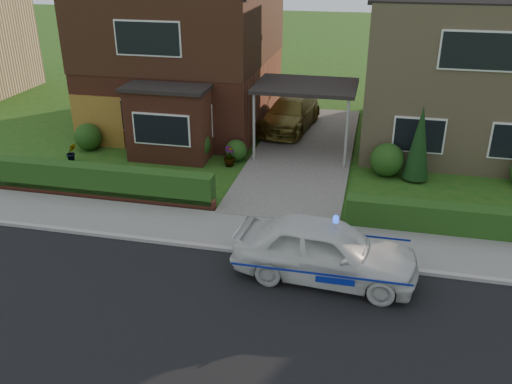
# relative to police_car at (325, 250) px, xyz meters

# --- Properties ---
(ground) EXTENTS (120.00, 120.00, 0.00)m
(ground) POSITION_rel_police_car_xyz_m (-1.73, -2.40, -0.77)
(ground) COLOR #195015
(ground) RESTS_ON ground
(road) EXTENTS (60.00, 6.00, 0.02)m
(road) POSITION_rel_police_car_xyz_m (-1.73, -2.40, -0.77)
(road) COLOR black
(road) RESTS_ON ground
(kerb) EXTENTS (60.00, 0.16, 0.12)m
(kerb) POSITION_rel_police_car_xyz_m (-1.73, 0.65, -0.71)
(kerb) COLOR #9E9993
(kerb) RESTS_ON ground
(sidewalk) EXTENTS (60.00, 2.00, 0.10)m
(sidewalk) POSITION_rel_police_car_xyz_m (-1.73, 1.70, -0.72)
(sidewalk) COLOR slate
(sidewalk) RESTS_ON ground
(driveway) EXTENTS (3.80, 12.00, 0.12)m
(driveway) POSITION_rel_police_car_xyz_m (-1.73, 8.60, -0.71)
(driveway) COLOR #666059
(driveway) RESTS_ON ground
(house_left) EXTENTS (7.50, 9.53, 7.25)m
(house_left) POSITION_rel_police_car_xyz_m (-7.51, 11.50, 3.04)
(house_left) COLOR brown
(house_left) RESTS_ON ground
(house_right) EXTENTS (7.50, 8.06, 7.25)m
(house_right) POSITION_rel_police_car_xyz_m (4.07, 11.59, 2.89)
(house_right) COLOR tan
(house_right) RESTS_ON ground
(carport_link) EXTENTS (3.80, 3.00, 2.77)m
(carport_link) POSITION_rel_police_car_xyz_m (-1.73, 8.55, 1.89)
(carport_link) COLOR black
(carport_link) RESTS_ON ground
(garage_door) EXTENTS (2.20, 0.10, 2.10)m
(garage_door) POSITION_rel_police_car_xyz_m (-9.98, 7.56, 0.28)
(garage_door) COLOR brown
(garage_door) RESTS_ON ground
(dwarf_wall) EXTENTS (7.70, 0.25, 0.36)m
(dwarf_wall) POSITION_rel_police_car_xyz_m (-7.53, 2.90, -0.59)
(dwarf_wall) COLOR brown
(dwarf_wall) RESTS_ON ground
(hedge_left) EXTENTS (7.50, 0.55, 0.90)m
(hedge_left) POSITION_rel_police_car_xyz_m (-7.53, 3.05, -0.77)
(hedge_left) COLOR #143711
(hedge_left) RESTS_ON ground
(hedge_right) EXTENTS (7.50, 0.55, 0.80)m
(hedge_right) POSITION_rel_police_car_xyz_m (4.07, 2.95, -0.77)
(hedge_right) COLOR #143711
(hedge_right) RESTS_ON ground
(shrub_left_far) EXTENTS (1.08, 1.08, 1.08)m
(shrub_left_far) POSITION_rel_police_car_xyz_m (-10.23, 7.10, -0.23)
(shrub_left_far) COLOR #143711
(shrub_left_far) RESTS_ON ground
(shrub_left_mid) EXTENTS (1.32, 1.32, 1.32)m
(shrub_left_mid) POSITION_rel_police_car_xyz_m (-5.73, 6.90, -0.11)
(shrub_left_mid) COLOR #143711
(shrub_left_mid) RESTS_ON ground
(shrub_left_near) EXTENTS (0.84, 0.84, 0.84)m
(shrub_left_near) POSITION_rel_police_car_xyz_m (-4.13, 7.20, -0.35)
(shrub_left_near) COLOR #143711
(shrub_left_near) RESTS_ON ground
(shrub_right_near) EXTENTS (1.20, 1.20, 1.20)m
(shrub_right_near) POSITION_rel_police_car_xyz_m (1.47, 7.00, -0.17)
(shrub_right_near) COLOR #143711
(shrub_right_near) RESTS_ON ground
(conifer_a) EXTENTS (0.90, 0.90, 2.60)m
(conifer_a) POSITION_rel_police_car_xyz_m (2.47, 6.80, 0.53)
(conifer_a) COLOR black
(conifer_a) RESTS_ON ground
(police_car) EXTENTS (4.15, 4.64, 1.70)m
(police_car) POSITION_rel_police_car_xyz_m (0.00, 0.00, 0.00)
(police_car) COLOR silver
(police_car) RESTS_ON ground
(driveway_car) EXTENTS (2.46, 4.86, 1.35)m
(driveway_car) POSITION_rel_police_car_xyz_m (-2.73, 11.25, 0.03)
(driveway_car) COLOR brown
(driveway_car) RESTS_ON driveway
(potted_plant_a) EXTENTS (0.44, 0.30, 0.82)m
(potted_plant_a) POSITION_rel_police_car_xyz_m (-5.82, 6.60, -0.36)
(potted_plant_a) COLOR gray
(potted_plant_a) RESTS_ON ground
(potted_plant_b) EXTENTS (0.51, 0.51, 0.73)m
(potted_plant_b) POSITION_rel_police_car_xyz_m (-10.20, 5.72, -0.41)
(potted_plant_b) COLOR gray
(potted_plant_b) RESTS_ON ground
(potted_plant_c) EXTENTS (0.52, 0.52, 0.76)m
(potted_plant_c) POSITION_rel_police_car_xyz_m (-4.23, 6.60, -0.39)
(potted_plant_c) COLOR gray
(potted_plant_c) RESTS_ON ground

